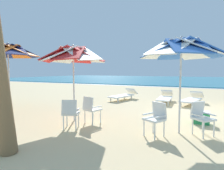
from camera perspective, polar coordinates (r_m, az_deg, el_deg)
ground_plane at (r=8.42m, az=25.51°, el=-7.56°), size 80.00×80.00×0.00m
sea at (r=38.25m, az=25.70°, el=1.46°), size 80.00×36.00×0.10m
surf_foam at (r=19.99m, az=25.65°, el=-0.89°), size 80.00×0.70×0.01m
beach_umbrella_0 at (r=5.26m, az=20.39°, el=10.20°), size 2.23×2.23×2.58m
plastic_chair_0 at (r=5.45m, az=25.62°, el=-8.56°), size 0.63×0.63×0.87m
plastic_chair_1 at (r=4.99m, az=13.26°, el=-9.42°), size 0.60×0.61×0.87m
beach_umbrella_1 at (r=6.35m, az=-11.73°, el=8.90°), size 2.22×2.22×2.54m
plastic_chair_2 at (r=5.99m, az=-6.42°, el=-7.01°), size 0.54×0.56×0.87m
plastic_chair_3 at (r=5.53m, az=-12.59°, el=-8.04°), size 0.58×0.60×0.87m
beach_umbrella_2 at (r=8.65m, az=-29.22°, el=8.99°), size 2.40×2.40×2.81m
sun_lounger_1 at (r=10.12m, az=23.26°, el=-3.93°), size 1.11×2.23×0.62m
sun_lounger_2 at (r=10.21m, az=15.90°, el=-3.67°), size 0.72×2.17×0.62m
sun_lounger_3 at (r=10.79m, az=3.54°, el=-3.09°), size 1.13×2.23×0.62m
cooler_box at (r=6.63m, az=25.56°, el=-8.91°), size 0.50×0.34×0.40m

